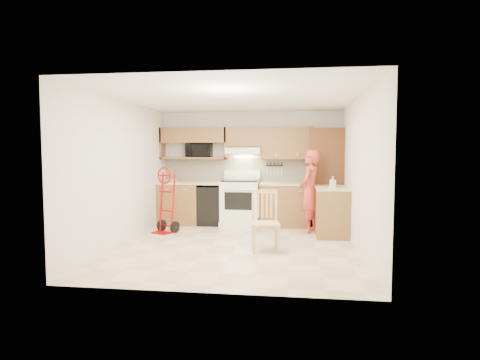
% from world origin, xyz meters
% --- Properties ---
extents(floor, '(4.00, 4.50, 0.02)m').
position_xyz_m(floor, '(0.00, 0.00, -0.01)').
color(floor, beige).
rests_on(floor, ground).
extents(ceiling, '(4.00, 4.50, 0.02)m').
position_xyz_m(ceiling, '(0.00, 0.00, 2.51)').
color(ceiling, white).
rests_on(ceiling, ground).
extents(wall_back, '(4.00, 0.02, 2.50)m').
position_xyz_m(wall_back, '(0.00, 2.26, 1.25)').
color(wall_back, silver).
rests_on(wall_back, ground).
extents(wall_front, '(4.00, 0.02, 2.50)m').
position_xyz_m(wall_front, '(0.00, -2.26, 1.25)').
color(wall_front, silver).
rests_on(wall_front, ground).
extents(wall_left, '(0.02, 4.50, 2.50)m').
position_xyz_m(wall_left, '(-2.01, 0.00, 1.25)').
color(wall_left, silver).
rests_on(wall_left, ground).
extents(wall_right, '(0.02, 4.50, 2.50)m').
position_xyz_m(wall_right, '(2.01, 0.00, 1.25)').
color(wall_right, silver).
rests_on(wall_right, ground).
extents(backsplash, '(3.92, 0.03, 0.55)m').
position_xyz_m(backsplash, '(0.00, 2.23, 1.20)').
color(backsplash, beige).
rests_on(backsplash, wall_back).
extents(lower_cab_left, '(0.90, 0.60, 0.90)m').
position_xyz_m(lower_cab_left, '(-1.55, 1.95, 0.45)').
color(lower_cab_left, olive).
rests_on(lower_cab_left, ground).
extents(dishwasher, '(0.60, 0.60, 0.85)m').
position_xyz_m(dishwasher, '(-0.80, 1.95, 0.42)').
color(dishwasher, black).
rests_on(dishwasher, ground).
extents(lower_cab_right, '(1.14, 0.60, 0.90)m').
position_xyz_m(lower_cab_right, '(0.83, 1.95, 0.45)').
color(lower_cab_right, olive).
rests_on(lower_cab_right, ground).
extents(countertop_left, '(1.50, 0.63, 0.04)m').
position_xyz_m(countertop_left, '(-1.25, 1.95, 0.92)').
color(countertop_left, beige).
rests_on(countertop_left, lower_cab_left).
extents(countertop_right, '(1.14, 0.63, 0.04)m').
position_xyz_m(countertop_right, '(0.83, 1.95, 0.92)').
color(countertop_right, beige).
rests_on(countertop_right, lower_cab_right).
extents(cab_return_right, '(0.60, 1.00, 0.90)m').
position_xyz_m(cab_return_right, '(1.70, 1.15, 0.45)').
color(cab_return_right, olive).
rests_on(cab_return_right, ground).
extents(countertop_return, '(0.63, 1.00, 0.04)m').
position_xyz_m(countertop_return, '(1.70, 1.15, 0.92)').
color(countertop_return, beige).
rests_on(countertop_return, cab_return_right).
extents(pantry_tall, '(0.70, 0.60, 2.10)m').
position_xyz_m(pantry_tall, '(1.65, 1.95, 1.05)').
color(pantry_tall, '#522D19').
rests_on(pantry_tall, ground).
extents(upper_cab_left, '(1.50, 0.33, 0.34)m').
position_xyz_m(upper_cab_left, '(-1.25, 2.08, 1.98)').
color(upper_cab_left, olive).
rests_on(upper_cab_left, wall_back).
extents(upper_shelf_mw, '(1.50, 0.33, 0.04)m').
position_xyz_m(upper_shelf_mw, '(-1.25, 2.08, 1.47)').
color(upper_shelf_mw, olive).
rests_on(upper_shelf_mw, wall_back).
extents(upper_cab_center, '(0.76, 0.33, 0.44)m').
position_xyz_m(upper_cab_center, '(-0.12, 2.08, 1.94)').
color(upper_cab_center, olive).
rests_on(upper_cab_center, wall_back).
extents(upper_cab_right, '(1.14, 0.33, 0.70)m').
position_xyz_m(upper_cab_right, '(0.83, 2.08, 1.80)').
color(upper_cab_right, olive).
rests_on(upper_cab_right, wall_back).
extents(range_hood, '(0.76, 0.46, 0.14)m').
position_xyz_m(range_hood, '(-0.12, 2.02, 1.63)').
color(range_hood, white).
rests_on(range_hood, wall_back).
extents(knife_strip, '(0.40, 0.05, 0.29)m').
position_xyz_m(knife_strip, '(0.55, 2.21, 1.24)').
color(knife_strip, black).
rests_on(knife_strip, backsplash).
extents(microwave, '(0.57, 0.39, 0.31)m').
position_xyz_m(microwave, '(-1.13, 2.08, 1.65)').
color(microwave, black).
rests_on(microwave, upper_shelf_mw).
extents(range, '(0.81, 1.06, 1.19)m').
position_xyz_m(range, '(-0.17, 1.80, 0.60)').
color(range, white).
rests_on(range, ground).
extents(person, '(0.57, 0.70, 1.65)m').
position_xyz_m(person, '(1.29, 1.35, 0.83)').
color(person, '#C43F31').
rests_on(person, ground).
extents(hand_truck, '(0.60, 0.58, 1.18)m').
position_xyz_m(hand_truck, '(-1.56, 0.93, 0.59)').
color(hand_truck, '#AB0200').
rests_on(hand_truck, ground).
extents(dining_chair, '(0.50, 0.54, 0.98)m').
position_xyz_m(dining_chair, '(0.51, -0.27, 0.49)').
color(dining_chair, '#E1B979').
rests_on(dining_chair, ground).
extents(soap_bottle, '(0.12, 0.12, 0.21)m').
position_xyz_m(soap_bottle, '(1.70, 1.00, 1.05)').
color(soap_bottle, white).
rests_on(soap_bottle, countertop_return).
extents(bowl, '(0.30, 0.30, 0.06)m').
position_xyz_m(bowl, '(-1.75, 1.95, 0.97)').
color(bowl, white).
rests_on(bowl, countertop_left).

